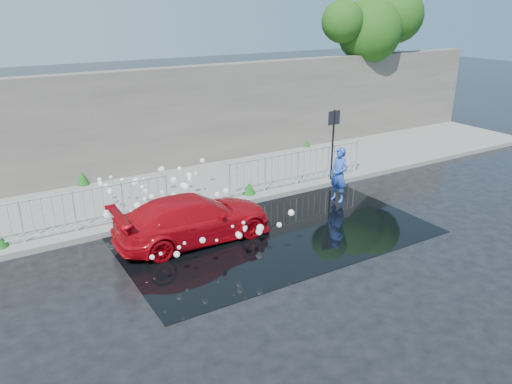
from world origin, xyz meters
TOP-DOWN VIEW (x-y plane):
  - ground at (0.00, 0.00)m, footprint 90.00×90.00m
  - pavement at (0.00, 5.00)m, footprint 30.00×4.00m
  - curb at (0.00, 3.00)m, footprint 30.00×0.25m
  - retaining_wall at (0.00, 7.20)m, footprint 30.00×0.60m
  - puddle at (0.50, 1.00)m, footprint 8.00×5.00m
  - sign_post at (4.20, 3.10)m, footprint 0.45×0.06m
  - tree at (9.82, 7.41)m, footprint 5.06×2.74m
  - railing_left at (-4.00, 3.35)m, footprint 5.05×0.05m
  - railing_right at (3.00, 3.35)m, footprint 5.05×0.05m
  - weeds at (-0.50, 4.64)m, footprint 12.17×3.93m
  - water_spray at (-1.44, 2.75)m, footprint 3.70×5.30m
  - red_car at (-1.47, 1.60)m, footprint 4.06×1.66m
  - person at (3.42, 1.80)m, footprint 0.51×0.68m

SIDE VIEW (x-z plane):
  - ground at x=0.00m, z-range 0.00..0.00m
  - puddle at x=0.50m, z-range 0.00..0.01m
  - pavement at x=0.00m, z-range 0.00..0.15m
  - curb at x=0.00m, z-range 0.00..0.16m
  - weeds at x=-0.50m, z-range 0.11..0.54m
  - red_car at x=-1.47m, z-range 0.00..1.18m
  - water_spray at x=-1.44m, z-range 0.24..1.16m
  - railing_left at x=-4.00m, z-range 0.19..1.29m
  - railing_right at x=3.00m, z-range 0.19..1.29m
  - person at x=3.42m, z-range 0.00..1.68m
  - sign_post at x=4.20m, z-range 0.47..2.97m
  - retaining_wall at x=0.00m, z-range 0.15..3.65m
  - tree at x=9.82m, z-range 1.63..8.01m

